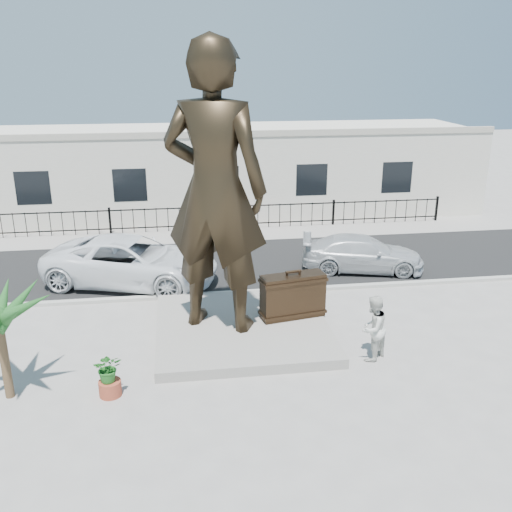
{
  "coord_description": "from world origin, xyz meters",
  "views": [
    {
      "loc": [
        -2.34,
        -14.2,
        7.97
      ],
      "look_at": [
        0.0,
        2.0,
        2.3
      ],
      "focal_mm": 40.0,
      "sensor_mm": 36.0,
      "label": 1
    }
  ],
  "objects_px": {
    "statue": "(215,190)",
    "suitcase": "(293,296)",
    "tourist": "(373,328)",
    "car_white": "(132,261)"
  },
  "relations": [
    {
      "from": "statue",
      "to": "suitcase",
      "type": "bearing_deg",
      "value": -151.89
    },
    {
      "from": "statue",
      "to": "tourist",
      "type": "bearing_deg",
      "value": 175.3
    },
    {
      "from": "statue",
      "to": "suitcase",
      "type": "relative_size",
      "value": 4.2
    },
    {
      "from": "suitcase",
      "to": "car_white",
      "type": "height_order",
      "value": "car_white"
    },
    {
      "from": "tourist",
      "to": "suitcase",
      "type": "bearing_deg",
      "value": -93.81
    },
    {
      "from": "tourist",
      "to": "car_white",
      "type": "distance_m",
      "value": 9.66
    },
    {
      "from": "car_white",
      "to": "tourist",
      "type": "bearing_deg",
      "value": -116.44
    },
    {
      "from": "statue",
      "to": "car_white",
      "type": "xyz_separation_m",
      "value": [
        -2.83,
        4.48,
        -3.58
      ]
    },
    {
      "from": "statue",
      "to": "car_white",
      "type": "bearing_deg",
      "value": -33.92
    },
    {
      "from": "statue",
      "to": "suitcase",
      "type": "height_order",
      "value": "statue"
    }
  ]
}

